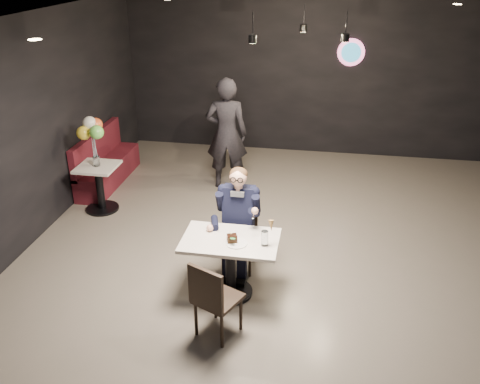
% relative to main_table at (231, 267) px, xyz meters
% --- Properties ---
extents(floor, '(9.00, 9.00, 0.00)m').
position_rel_main_table_xyz_m(floor, '(0.55, 0.43, -0.38)').
color(floor, '#6E655B').
rests_on(floor, ground).
extents(wall_sign, '(0.50, 0.06, 0.50)m').
position_rel_main_table_xyz_m(wall_sign, '(1.35, 4.90, 1.62)').
color(wall_sign, pink).
rests_on(wall_sign, floor).
extents(pendant_lights, '(1.40, 1.20, 0.36)m').
position_rel_main_table_xyz_m(pendant_lights, '(0.55, 2.43, 2.51)').
color(pendant_lights, black).
rests_on(pendant_lights, floor).
extents(main_table, '(1.10, 0.70, 0.75)m').
position_rel_main_table_xyz_m(main_table, '(0.00, 0.00, 0.00)').
color(main_table, silver).
rests_on(main_table, floor).
extents(chair_far, '(0.42, 0.46, 0.92)m').
position_rel_main_table_xyz_m(chair_far, '(0.00, 0.55, 0.09)').
color(chair_far, black).
rests_on(chair_far, floor).
extents(chair_near, '(0.57, 0.59, 0.92)m').
position_rel_main_table_xyz_m(chair_near, '(0.00, -0.69, 0.09)').
color(chair_near, black).
rests_on(chair_near, floor).
extents(seated_man, '(0.60, 0.80, 1.44)m').
position_rel_main_table_xyz_m(seated_man, '(0.00, 0.55, 0.34)').
color(seated_man, black).
rests_on(seated_man, floor).
extents(dessert_plate, '(0.25, 0.25, 0.01)m').
position_rel_main_table_xyz_m(dessert_plate, '(0.09, -0.09, 0.38)').
color(dessert_plate, white).
rests_on(dessert_plate, main_table).
extents(cake_slice, '(0.13, 0.12, 0.08)m').
position_rel_main_table_xyz_m(cake_slice, '(0.03, -0.07, 0.43)').
color(cake_slice, black).
rests_on(cake_slice, dessert_plate).
extents(mint_leaf, '(0.06, 0.04, 0.01)m').
position_rel_main_table_xyz_m(mint_leaf, '(0.05, -0.13, 0.47)').
color(mint_leaf, '#287B34').
rests_on(mint_leaf, cake_slice).
extents(sundae_glass, '(0.08, 0.08, 0.18)m').
position_rel_main_table_xyz_m(sundae_glass, '(0.40, -0.06, 0.46)').
color(sundae_glass, silver).
rests_on(sundae_glass, main_table).
extents(wafer_cone, '(0.07, 0.07, 0.12)m').
position_rel_main_table_xyz_m(wafer_cone, '(0.47, -0.04, 0.62)').
color(wafer_cone, tan).
rests_on(wafer_cone, sundae_glass).
extents(booth_bench, '(0.45, 1.82, 0.91)m').
position_rel_main_table_xyz_m(booth_bench, '(-2.70, 2.78, 0.08)').
color(booth_bench, '#460F14').
rests_on(booth_bench, floor).
extents(side_table, '(0.58, 0.58, 0.73)m').
position_rel_main_table_xyz_m(side_table, '(-2.40, 1.78, -0.01)').
color(side_table, silver).
rests_on(side_table, floor).
extents(balloon_vase, '(0.10, 0.10, 0.15)m').
position_rel_main_table_xyz_m(balloon_vase, '(-2.40, 1.78, 0.45)').
color(balloon_vase, silver).
rests_on(balloon_vase, side_table).
extents(balloon_bunch, '(0.38, 0.38, 0.63)m').
position_rel_main_table_xyz_m(balloon_bunch, '(-2.40, 1.78, 0.84)').
color(balloon_bunch, gold).
rests_on(balloon_bunch, balloon_vase).
extents(passerby, '(0.73, 0.52, 1.89)m').
position_rel_main_table_xyz_m(passerby, '(-0.63, 2.99, 0.57)').
color(passerby, black).
rests_on(passerby, floor).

